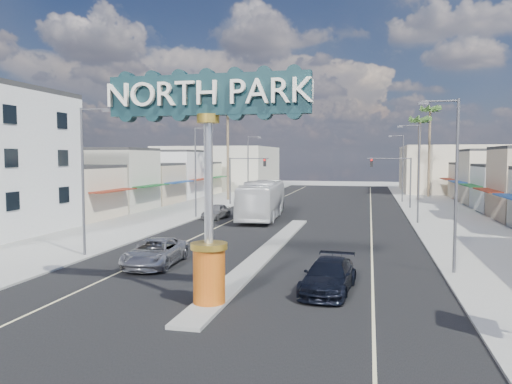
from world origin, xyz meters
The scene contains 24 objects.
ground centered at (0.00, 30.00, 0.00)m, with size 160.00×160.00×0.00m, color gray.
road centered at (0.00, 30.00, 0.01)m, with size 20.00×120.00×0.01m, color black.
median_island centered at (0.00, 14.00, 0.08)m, with size 1.30×30.00×0.16m, color gray.
sidewalk_left centered at (-14.00, 30.00, 0.06)m, with size 8.00×120.00×0.12m, color gray.
sidewalk_right centered at (14.00, 30.00, 0.06)m, with size 8.00×120.00×0.12m, color gray.
storefront_row_left centered at (-24.00, 43.00, 3.00)m, with size 12.00×42.00×6.00m, color beige.
backdrop_far_left centered at (-22.00, 75.00, 4.00)m, with size 20.00×20.00×8.00m, color #B7B29E.
backdrop_far_right centered at (22.00, 75.00, 4.00)m, with size 20.00×20.00×8.00m, color beige.
gateway_sign centered at (0.00, 1.98, 5.93)m, with size 8.20×1.50×9.15m.
traffic_signal_left centered at (-9.18, 43.99, 4.27)m, with size 5.09×0.45×6.00m.
traffic_signal_right centered at (9.18, 43.99, 4.27)m, with size 5.09×0.45×6.00m.
streetlight_l_near centered at (-10.43, 10.00, 5.07)m, with size 2.03×0.22×9.00m.
streetlight_l_mid centered at (-10.43, 30.00, 5.07)m, with size 2.03×0.22×9.00m.
streetlight_l_far centered at (-10.43, 52.00, 5.07)m, with size 2.03×0.22×9.00m.
streetlight_r_near centered at (10.43, 10.00, 5.07)m, with size 2.03×0.22×9.00m.
streetlight_r_mid centered at (10.43, 30.00, 5.07)m, with size 2.03×0.22×9.00m.
streetlight_r_far centered at (10.43, 52.00, 5.07)m, with size 2.03×0.22×9.00m.
palm_left_far centered at (-13.00, 50.00, 11.50)m, with size 2.60×2.60×13.10m.
palm_right_mid centered at (13.00, 56.00, 10.60)m, with size 2.60×2.60×12.10m.
palm_right_far centered at (15.00, 62.00, 12.39)m, with size 2.60×2.60×14.10m.
suv_left centered at (-5.32, 8.56, 0.75)m, with size 2.49×5.39×1.50m, color #A2A1A6.
suv_right centered at (4.56, 5.23, 0.73)m, with size 2.05×5.03×1.46m, color black.
car_parked_left centered at (-8.40, 29.74, 0.73)m, with size 1.73×4.29×1.46m, color slate.
city_bus centered at (-4.02, 30.97, 1.86)m, with size 3.13×13.36×3.72m, color silver.
Camera 1 is at (6.27, -16.98, 6.06)m, focal length 35.00 mm.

